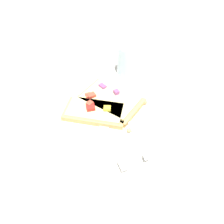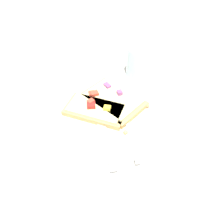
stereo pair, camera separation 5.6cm
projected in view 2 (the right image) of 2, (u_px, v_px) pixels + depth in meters
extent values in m
plane|color=beige|center=(112.00, 118.00, 0.57)|extent=(4.00, 4.00, 0.00)
cylinder|color=silver|center=(112.00, 116.00, 0.57)|extent=(0.28, 0.28, 0.01)
cube|color=#B7B7BC|center=(132.00, 137.00, 0.51)|extent=(0.14, 0.04, 0.01)
cube|color=#B7B7BC|center=(124.00, 108.00, 0.58)|extent=(0.06, 0.04, 0.01)
cube|color=#B7B7BC|center=(125.00, 96.00, 0.61)|extent=(0.03, 0.01, 0.00)
cube|color=#B7B7BC|center=(122.00, 97.00, 0.61)|extent=(0.03, 0.01, 0.00)
cube|color=#B7B7BC|center=(120.00, 97.00, 0.61)|extent=(0.03, 0.01, 0.00)
cube|color=#B7B7BC|center=(117.00, 97.00, 0.61)|extent=(0.03, 0.01, 0.00)
cube|color=#B7B7BC|center=(109.00, 155.00, 0.48)|extent=(0.08, 0.04, 0.01)
cube|color=#B7B7BC|center=(100.00, 120.00, 0.55)|extent=(0.13, 0.05, 0.00)
cube|color=tan|center=(112.00, 101.00, 0.59)|extent=(0.19, 0.19, 0.01)
cube|color=beige|center=(112.00, 98.00, 0.58)|extent=(0.17, 0.17, 0.01)
cube|color=#D14733|center=(91.00, 93.00, 0.59)|extent=(0.02, 0.02, 0.01)
cube|color=#934C8E|center=(107.00, 85.00, 0.61)|extent=(0.02, 0.02, 0.01)
cube|color=#934C8E|center=(120.00, 93.00, 0.58)|extent=(0.02, 0.02, 0.01)
cube|color=#D14733|center=(94.00, 93.00, 0.58)|extent=(0.02, 0.03, 0.01)
cube|color=tan|center=(95.00, 111.00, 0.56)|extent=(0.12, 0.17, 0.01)
cube|color=beige|center=(95.00, 108.00, 0.56)|extent=(0.11, 0.15, 0.01)
cube|color=red|center=(91.00, 105.00, 0.55)|extent=(0.02, 0.02, 0.01)
cube|color=yellow|center=(107.00, 107.00, 0.55)|extent=(0.02, 0.02, 0.01)
cube|color=#D14733|center=(91.00, 102.00, 0.56)|extent=(0.02, 0.02, 0.01)
sphere|color=tan|center=(125.00, 132.00, 0.52)|extent=(0.01, 0.01, 0.01)
sphere|color=tan|center=(97.00, 106.00, 0.58)|extent=(0.01, 0.01, 0.01)
sphere|color=tan|center=(133.00, 97.00, 0.60)|extent=(0.01, 0.01, 0.01)
sphere|color=tan|center=(129.00, 122.00, 0.54)|extent=(0.01, 0.01, 0.01)
sphere|color=tan|center=(147.00, 106.00, 0.58)|extent=(0.01, 0.01, 0.01)
cylinder|color=silver|center=(137.00, 62.00, 0.67)|extent=(0.07, 0.07, 0.09)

